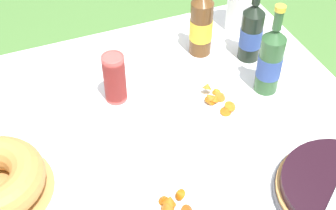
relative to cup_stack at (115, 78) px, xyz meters
name	(u,v)px	position (x,y,z in m)	size (l,w,h in m)	color
garden_table	(146,160)	(0.02, -0.24, -0.15)	(1.44, 1.22, 0.70)	#A87A47
tablecloth	(146,150)	(0.02, -0.24, -0.10)	(1.45, 1.23, 0.10)	white
cup_stack	(115,78)	(0.00, 0.00, 0.00)	(0.07, 0.07, 0.18)	#E04C47
cider_bottle_green	(270,60)	(0.48, -0.14, 0.03)	(0.08, 0.08, 0.32)	#2D562D
cider_bottle_amber	(201,24)	(0.36, 0.13, 0.03)	(0.08, 0.08, 0.32)	brown
juice_bottle_red	(252,32)	(0.51, 0.03, 0.02)	(0.08, 0.08, 0.30)	black
snack_plate_near	(216,102)	(0.29, -0.15, -0.08)	(0.23, 0.23, 0.06)	white
snack_plate_far	(168,210)	(-0.01, -0.48, -0.07)	(0.23, 0.23, 0.06)	white
paper_towel_roll	(242,0)	(0.57, 0.21, 0.04)	(0.11, 0.11, 0.26)	white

